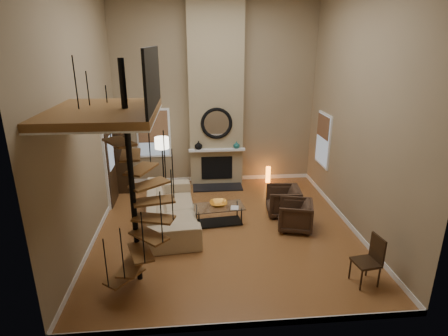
{
  "coord_description": "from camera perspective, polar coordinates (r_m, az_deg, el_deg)",
  "views": [
    {
      "loc": [
        -0.74,
        -7.81,
        4.27
      ],
      "look_at": [
        0.0,
        0.4,
        1.4
      ],
      "focal_mm": 29.46,
      "sensor_mm": 36.0,
      "label": 1
    }
  ],
  "objects": [
    {
      "name": "ground",
      "position": [
        8.94,
        0.23,
        -9.39
      ],
      "size": [
        6.0,
        6.5,
        0.01
      ],
      "primitive_type": "cube",
      "color": "#A86B36",
      "rests_on": "ground"
    },
    {
      "name": "back_wall",
      "position": [
        11.19,
        -1.33,
        11.38
      ],
      "size": [
        6.0,
        0.02,
        5.5
      ],
      "primitive_type": "cube",
      "color": "#917E5E",
      "rests_on": "ground"
    },
    {
      "name": "front_wall",
      "position": [
        4.87,
        3.86,
        0.93
      ],
      "size": [
        6.0,
        0.02,
        5.5
      ],
      "primitive_type": "cube",
      "color": "#917E5E",
      "rests_on": "ground"
    },
    {
      "name": "left_wall",
      "position": [
        8.27,
        -21.08,
        7.33
      ],
      "size": [
        0.02,
        6.5,
        5.5
      ],
      "primitive_type": "cube",
      "color": "#917E5E",
      "rests_on": "ground"
    },
    {
      "name": "right_wall",
      "position": [
        8.79,
        20.32,
        8.05
      ],
      "size": [
        0.02,
        6.5,
        5.5
      ],
      "primitive_type": "cube",
      "color": "#917E5E",
      "rests_on": "ground"
    },
    {
      "name": "baseboard_back",
      "position": [
        11.85,
        -1.23,
        -1.62
      ],
      "size": [
        6.0,
        0.02,
        0.12
      ],
      "primitive_type": "cube",
      "color": "white",
      "rests_on": "ground"
    },
    {
      "name": "baseboard_front",
      "position": [
        6.26,
        3.25,
        -23.11
      ],
      "size": [
        6.0,
        0.02,
        0.12
      ],
      "primitive_type": "cube",
      "color": "white",
      "rests_on": "ground"
    },
    {
      "name": "baseboard_left",
      "position": [
        9.16,
        -19.0,
        -9.33
      ],
      "size": [
        0.02,
        6.5,
        0.12
      ],
      "primitive_type": "cube",
      "color": "white",
      "rests_on": "ground"
    },
    {
      "name": "baseboard_right",
      "position": [
        9.63,
        18.42,
        -7.81
      ],
      "size": [
        0.02,
        6.5,
        0.12
      ],
      "primitive_type": "cube",
      "color": "white",
      "rests_on": "ground"
    },
    {
      "name": "chimney_breast",
      "position": [
        11.0,
        -1.27,
        11.25
      ],
      "size": [
        1.6,
        0.38,
        5.5
      ],
      "primitive_type": "cube",
      "color": "#9D8B66",
      "rests_on": "ground"
    },
    {
      "name": "hearth",
      "position": [
        11.24,
        -0.99,
        -3.02
      ],
      "size": [
        1.5,
        0.6,
        0.04
      ],
      "primitive_type": "cube",
      "color": "black",
      "rests_on": "ground"
    },
    {
      "name": "firebox",
      "position": [
        11.33,
        -1.12,
        0.02
      ],
      "size": [
        0.95,
        0.02,
        0.72
      ],
      "primitive_type": "cube",
      "color": "black",
      "rests_on": "chimney_breast"
    },
    {
      "name": "mantel",
      "position": [
        11.07,
        -1.11,
        2.82
      ],
      "size": [
        1.7,
        0.18,
        0.06
      ],
      "primitive_type": "cube",
      "color": "white",
      "rests_on": "chimney_breast"
    },
    {
      "name": "mirror_frame",
      "position": [
        10.93,
        -1.16,
        6.93
      ],
      "size": [
        0.94,
        0.1,
        0.94
      ],
      "primitive_type": "torus",
      "rotation": [
        1.57,
        0.0,
        0.0
      ],
      "color": "black",
      "rests_on": "chimney_breast"
    },
    {
      "name": "mirror_disc",
      "position": [
        10.94,
        -1.16,
        6.94
      ],
      "size": [
        0.8,
        0.01,
        0.8
      ],
      "primitive_type": "cylinder",
      "rotation": [
        1.57,
        0.0,
        0.0
      ],
      "color": "white",
      "rests_on": "chimney_breast"
    },
    {
      "name": "vase_left",
      "position": [
        11.04,
        -3.98,
        3.56
      ],
      "size": [
        0.24,
        0.24,
        0.25
      ],
      "primitive_type": "imported",
      "color": "black",
      "rests_on": "mantel"
    },
    {
      "name": "vase_right",
      "position": [
        11.13,
        1.96,
        3.62
      ],
      "size": [
        0.2,
        0.2,
        0.21
      ],
      "primitive_type": "imported",
      "color": "#1A5D58",
      "rests_on": "mantel"
    },
    {
      "name": "window_back",
      "position": [
        11.41,
        -10.89,
        5.43
      ],
      "size": [
        1.02,
        0.06,
        1.52
      ],
      "color": "white",
      "rests_on": "back_wall"
    },
    {
      "name": "window_right",
      "position": [
        10.82,
        15.14,
        4.38
      ],
      "size": [
        0.06,
        1.02,
        1.52
      ],
      "color": "white",
      "rests_on": "right_wall"
    },
    {
      "name": "entry_door",
      "position": [
        10.38,
        -17.2,
        0.22
      ],
      "size": [
        0.1,
        1.05,
        2.16
      ],
      "color": "white",
      "rests_on": "ground"
    },
    {
      "name": "loft",
      "position": [
        6.24,
        -17.35,
        8.77
      ],
      "size": [
        1.7,
        2.2,
        1.09
      ],
      "color": "brown",
      "rests_on": "left_wall"
    },
    {
      "name": "spiral_stair",
      "position": [
        6.6,
        -13.86,
        -3.56
      ],
      "size": [
        1.47,
        1.47,
        4.06
      ],
      "color": "black",
      "rests_on": "ground"
    },
    {
      "name": "hutch",
      "position": [
        11.31,
        -15.43,
        1.4
      ],
      "size": [
        0.4,
        0.84,
        1.89
      ],
      "primitive_type": "cube",
      "color": "black",
      "rests_on": "ground"
    },
    {
      "name": "sofa",
      "position": [
        9.13,
        -8.25,
        -6.14
      ],
      "size": [
        1.42,
        3.05,
        0.86
      ],
      "primitive_type": "imported",
      "rotation": [
        0.0,
        0.0,
        1.66
      ],
      "color": "tan",
      "rests_on": "ground"
    },
    {
      "name": "armchair_near",
      "position": [
        9.63,
        9.61,
        -5.09
      ],
      "size": [
        0.9,
        0.87,
        0.75
      ],
      "primitive_type": "imported",
      "rotation": [
        0.0,
        0.0,
        -1.66
      ],
      "color": "#3A271B",
      "rests_on": "ground"
    },
    {
      "name": "armchair_far",
      "position": [
        8.93,
        11.45,
        -7.25
      ],
      "size": [
        0.96,
        0.95,
        0.72
      ],
      "primitive_type": "imported",
      "rotation": [
        0.0,
        0.0,
        -1.84
      ],
      "color": "#3A271B",
      "rests_on": "ground"
    },
    {
      "name": "coffee_table",
      "position": [
        9.06,
        -0.83,
        -6.92
      ],
      "size": [
        1.29,
        0.75,
        0.45
      ],
      "color": "silver",
      "rests_on": "ground"
    },
    {
      "name": "bowl",
      "position": [
        9.01,
        -0.86,
        -5.56
      ],
      "size": [
        0.43,
        0.43,
        0.11
      ],
      "primitive_type": "imported",
      "color": "orange",
      "rests_on": "coffee_table"
    },
    {
      "name": "book",
      "position": [
        8.88,
        1.51,
        -6.22
      ],
      "size": [
        0.23,
        0.28,
        0.02
      ],
      "primitive_type": "imported",
      "rotation": [
        0.0,
        0.0,
        -0.16
      ],
      "color": "gray",
      "rests_on": "coffee_table"
    },
    {
      "name": "floor_lamp",
      "position": [
        10.51,
        -9.59,
        3.15
      ],
      "size": [
        0.4,
        0.4,
        1.71
      ],
      "color": "black",
      "rests_on": "ground"
    },
    {
      "name": "accent_lamp",
      "position": [
        11.7,
        6.85,
        -1.05
      ],
      "size": [
        0.15,
        0.15,
        0.53
      ],
      "primitive_type": "cylinder",
      "color": "orange",
      "rests_on": "ground"
    },
    {
      "name": "side_chair",
      "position": [
        7.39,
        21.79,
        -12.82
      ],
      "size": [
        0.49,
        0.48,
        0.94
      ],
      "color": "black",
      "rests_on": "ground"
    }
  ]
}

